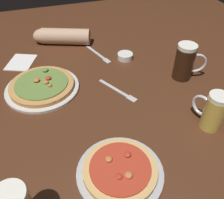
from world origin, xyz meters
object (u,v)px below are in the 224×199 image
ramekin_sauce (125,56)px  pizza_plate_far (42,86)px  fork_left (118,91)px  napkin_folded (21,62)px  fork_spare (97,53)px  beer_mug_pale (213,111)px  beer_mug_dark (185,62)px  diner_arm (60,36)px  pizza_plate_near (120,171)px

ramekin_sauce → pizza_plate_far: bearing=-164.0°
ramekin_sauce → fork_left: ramekin_sauce is taller
napkin_folded → fork_spare: size_ratio=0.69×
beer_mug_pale → napkin_folded: bearing=134.0°
ramekin_sauce → napkin_folded: size_ratio=0.51×
napkin_folded → fork_left: size_ratio=0.78×
fork_left → beer_mug_pale: bearing=-49.7°
beer_mug_dark → diner_arm: 0.71m
ramekin_sauce → diner_arm: 0.40m
ramekin_sauce → diner_arm: diner_arm is taller
pizza_plate_far → beer_mug_pale: 0.70m
pizza_plate_near → pizza_plate_far: size_ratio=0.84×
fork_left → diner_arm: size_ratio=0.63×
diner_arm → ramekin_sauce: bearing=-43.0°
napkin_folded → fork_spare: 0.40m
pizza_plate_near → fork_left: size_ratio=1.35×
pizza_plate_near → beer_mug_dark: bearing=41.0°
pizza_plate_far → fork_left: pizza_plate_far is taller
ramekin_sauce → napkin_folded: 0.54m
pizza_plate_far → diner_arm: (0.15, 0.40, 0.03)m
pizza_plate_near → beer_mug_dark: 0.60m
fork_spare → diner_arm: 0.25m
ramekin_sauce → fork_left: bearing=-117.0°
beer_mug_dark → diner_arm: beer_mug_dark is taller
napkin_folded → diner_arm: 0.27m
pizza_plate_far → fork_left: size_ratio=1.61×
beer_mug_pale → fork_spare: (-0.25, 0.63, -0.07)m
pizza_plate_near → beer_mug_pale: bearing=13.1°
pizza_plate_near → diner_arm: size_ratio=0.85×
pizza_plate_near → napkin_folded: size_ratio=1.74×
beer_mug_dark → ramekin_sauce: size_ratio=2.11×
ramekin_sauce → fork_left: (-0.12, -0.24, -0.01)m
fork_left → ramekin_sauce: bearing=63.0°
pizza_plate_far → ramekin_sauce: bearing=16.0°
pizza_plate_near → fork_spare: size_ratio=1.20×
pizza_plate_near → napkin_folded: 0.80m
fork_left → fork_spare: 0.33m
ramekin_sauce → fork_spare: size_ratio=0.35×
ramekin_sauce → pizza_plate_near: bearing=-112.0°
pizza_plate_near → beer_mug_pale: 0.40m
ramekin_sauce → fork_spare: bearing=143.8°
beer_mug_pale → diner_arm: beer_mug_pale is taller
fork_left → napkin_folded: bearing=136.6°
beer_mug_pale → diner_arm: 0.91m
pizza_plate_far → fork_spare: (0.31, 0.22, -0.01)m
beer_mug_dark → beer_mug_pale: 0.31m
pizza_plate_far → fork_spare: 0.38m
pizza_plate_near → ramekin_sauce: 0.68m
pizza_plate_far → beer_mug_pale: beer_mug_pale is taller
pizza_plate_far → beer_mug_dark: bearing=-10.1°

